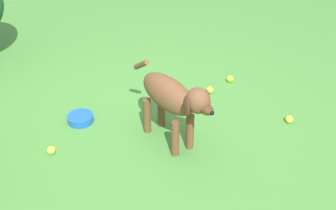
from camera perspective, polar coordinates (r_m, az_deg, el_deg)
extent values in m
plane|color=#478438|center=(3.68, -3.85, -3.31)|extent=(14.00, 14.00, 0.00)
ellipsoid|color=brown|center=(3.33, 0.00, 1.50)|extent=(0.60, 0.49, 0.25)
cylinder|color=brown|center=(3.41, 2.85, -3.45)|extent=(0.06, 0.06, 0.31)
cylinder|color=brown|center=(3.33, 0.95, -4.34)|extent=(0.06, 0.06, 0.31)
cylinder|color=brown|center=(3.64, -0.86, -0.63)|extent=(0.06, 0.06, 0.31)
cylinder|color=brown|center=(3.58, -2.71, -1.41)|extent=(0.06, 0.06, 0.31)
ellipsoid|color=brown|center=(3.05, 3.88, 0.56)|extent=(0.25, 0.24, 0.19)
ellipsoid|color=#472B19|center=(3.01, 4.90, -0.51)|extent=(0.16, 0.14, 0.07)
sphere|color=black|center=(2.97, 5.67, -1.04)|extent=(0.03, 0.03, 0.03)
ellipsoid|color=#472B19|center=(3.11, 5.00, 0.81)|extent=(0.07, 0.06, 0.14)
ellipsoid|color=#472B19|center=(3.02, 2.46, -0.29)|extent=(0.07, 0.06, 0.14)
cylinder|color=brown|center=(3.53, -3.46, 5.23)|extent=(0.18, 0.14, 0.15)
sphere|color=#CCDD3C|center=(3.53, -14.83, -5.66)|extent=(0.07, 0.07, 0.07)
sphere|color=#CFDB2C|center=(4.16, 5.41, 1.97)|extent=(0.07, 0.07, 0.07)
sphere|color=#C1DD2B|center=(4.35, 8.01, 3.34)|extent=(0.07, 0.07, 0.07)
sphere|color=#D1E03B|center=(3.88, 15.40, -1.82)|extent=(0.07, 0.07, 0.07)
cylinder|color=blue|center=(3.83, -11.22, -1.71)|extent=(0.22, 0.22, 0.06)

